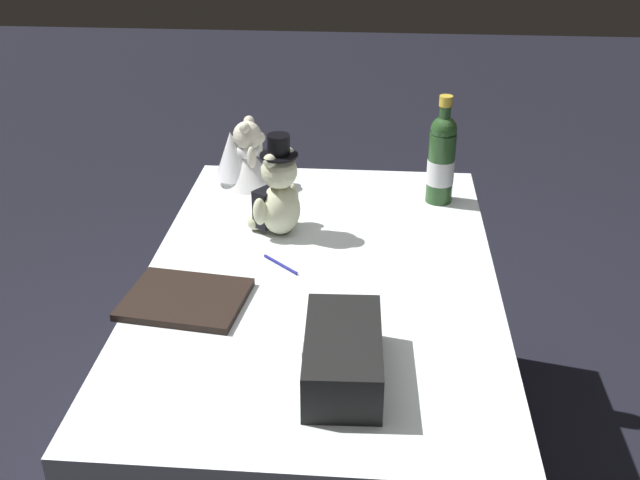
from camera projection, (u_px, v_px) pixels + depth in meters
ground_plane at (320, 477)px, 2.32m from camera, size 12.00×12.00×0.00m
reception_table at (320, 383)px, 2.15m from camera, size 1.42×0.91×0.72m
teddy_bear_groom at (277, 195)px, 2.14m from camera, size 0.16×0.16×0.30m
teddy_bear_bride at (243, 158)px, 2.46m from camera, size 0.18×0.22×0.22m
champagne_bottle at (441, 158)px, 2.31m from camera, size 0.08×0.08×0.34m
signing_pen at (282, 265)px, 2.01m from camera, size 0.10×0.11×0.01m
gift_case_black at (343, 356)px, 1.58m from camera, size 0.31×0.17×0.11m
guestbook at (185, 299)px, 1.86m from camera, size 0.26×0.31×0.02m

